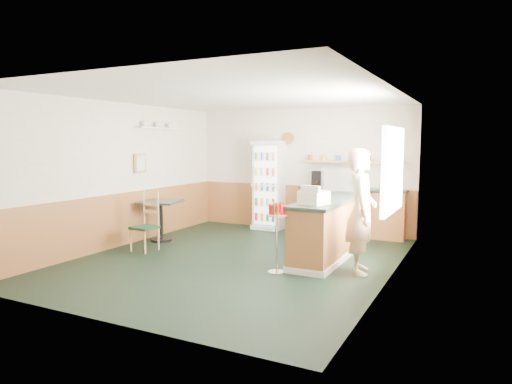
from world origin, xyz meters
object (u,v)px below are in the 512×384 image
Objects in this scene: condiment_stand at (277,226)px; display_case at (346,181)px; cafe_table at (161,213)px; cash_register at (314,198)px; cafe_chair at (147,219)px; drinks_fridge at (269,185)px; shopkeeper at (361,211)px.

display_case is at bearing 79.15° from condiment_stand.
condiment_stand is 1.17× the size of cafe_table.
cash_register is at bearing -90.00° from display_case.
cash_register is 3.18m from cafe_chair.
drinks_fridge reaches higher than cash_register.
cash_register reaches higher than cafe_chair.
shopkeeper is at bearing 25.96° from condiment_stand.
display_case is at bearing 104.29° from cash_register.
drinks_fridge is 3.11m from cafe_chair.
display_case reaches higher than condiment_stand.
drinks_fridge is 3.40m from cash_register.
shopkeeper is at bearing -6.65° from cafe_table.
shopkeeper is (0.70, -1.66, -0.31)m from display_case.
display_case is 0.45× the size of shopkeeper.
condiment_stand is 2.72m from cafe_chair.
cafe_chair is at bearing 77.57° from shopkeeper.
cafe_table is at bearing -122.61° from drinks_fridge.
shopkeeper reaches higher than condiment_stand.
drinks_fridge is 2.58m from cafe_table.
shopkeeper is 4.14m from cafe_table.
cafe_chair is (0.28, -0.73, -0.01)m from cafe_table.
display_case is 1.83m from shopkeeper.
display_case is 3.66m from cafe_table.
cafe_table is (-4.10, 0.48, -0.37)m from shopkeeper.
condiment_stand is 3.15m from cafe_table.
cafe_table is at bearing -175.51° from cash_register.
drinks_fridge is at bearing 57.39° from cafe_table.
display_case reaches higher than cafe_table.
cafe_chair is at bearing -110.85° from drinks_fridge.
drinks_fridge is 2.26m from display_case.
cafe_table is at bearing -160.76° from display_case.
cafe_chair is (-3.12, -0.14, -0.55)m from cash_register.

